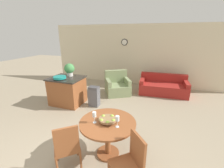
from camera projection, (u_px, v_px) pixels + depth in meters
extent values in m
cube|color=beige|center=(134.00, 55.00, 6.86)|extent=(8.00, 0.06, 2.70)
cylinder|color=black|center=(124.00, 42.00, 6.78)|extent=(0.29, 0.02, 0.29)
cylinder|color=white|center=(124.00, 42.00, 6.77)|extent=(0.24, 0.01, 0.24)
cylinder|color=brown|center=(108.00, 153.00, 3.00)|extent=(0.44, 0.44, 0.04)
cylinder|color=brown|center=(108.00, 138.00, 2.89)|extent=(0.11, 0.11, 0.67)
cylinder|color=brown|center=(108.00, 122.00, 2.78)|extent=(1.06, 1.06, 0.03)
cylinder|color=brown|center=(56.00, 152.00, 2.78)|extent=(0.04, 0.04, 0.40)
cylinder|color=brown|center=(77.00, 147.00, 2.92)|extent=(0.04, 0.04, 0.40)
cylinder|color=brown|center=(81.00, 162.00, 2.58)|extent=(0.04, 0.04, 0.40)
cube|color=brown|center=(67.00, 146.00, 2.61)|extent=(0.59, 0.59, 0.05)
cube|color=brown|center=(67.00, 141.00, 2.36)|extent=(0.32, 0.28, 0.48)
cylinder|color=brown|center=(130.00, 165.00, 2.51)|extent=(0.04, 0.04, 0.40)
cube|color=brown|center=(125.00, 167.00, 2.20)|extent=(0.59, 0.59, 0.05)
cube|color=brown|center=(138.00, 149.00, 2.19)|extent=(0.28, 0.32, 0.48)
cylinder|color=olive|center=(108.00, 121.00, 2.77)|extent=(0.12, 0.12, 0.03)
cylinder|color=olive|center=(108.00, 119.00, 2.75)|extent=(0.33, 0.33, 0.04)
sphere|color=#99C142|center=(113.00, 121.00, 2.69)|extent=(0.07, 0.07, 0.07)
sphere|color=#99C142|center=(112.00, 116.00, 2.84)|extent=(0.07, 0.07, 0.07)
sphere|color=#99C142|center=(103.00, 116.00, 2.84)|extent=(0.07, 0.07, 0.07)
sphere|color=#99C142|center=(101.00, 121.00, 2.70)|extent=(0.07, 0.07, 0.07)
sphere|color=#99C142|center=(108.00, 123.00, 2.63)|extent=(0.07, 0.07, 0.07)
cylinder|color=silver|center=(95.00, 122.00, 2.74)|extent=(0.06, 0.06, 0.01)
cylinder|color=silver|center=(95.00, 119.00, 2.72)|extent=(0.01, 0.01, 0.12)
cylinder|color=silver|center=(94.00, 114.00, 2.69)|extent=(0.07, 0.07, 0.09)
cylinder|color=silver|center=(117.00, 127.00, 2.62)|extent=(0.06, 0.06, 0.01)
cylinder|color=silver|center=(117.00, 124.00, 2.60)|extent=(0.01, 0.01, 0.12)
cylinder|color=silver|center=(117.00, 118.00, 2.56)|extent=(0.07, 0.07, 0.09)
cube|color=brown|center=(68.00, 91.00, 5.08)|extent=(1.01, 0.84, 0.88)
cube|color=#2D2823|center=(66.00, 78.00, 4.93)|extent=(1.07, 0.90, 0.04)
cylinder|color=teal|center=(60.00, 79.00, 4.76)|extent=(0.14, 0.14, 0.02)
cylinder|color=teal|center=(60.00, 77.00, 4.74)|extent=(0.40, 0.40, 0.07)
cylinder|color=beige|center=(70.00, 74.00, 5.09)|extent=(0.20, 0.20, 0.13)
sphere|color=#478E4C|center=(69.00, 68.00, 5.03)|extent=(0.34, 0.34, 0.34)
cube|color=#56565B|center=(94.00, 97.00, 4.94)|extent=(0.33, 0.24, 0.59)
cube|color=#49494E|center=(94.00, 88.00, 4.83)|extent=(0.32, 0.23, 0.08)
cube|color=maroon|center=(163.00, 89.00, 5.95)|extent=(1.86, 1.00, 0.42)
cube|color=maroon|center=(163.00, 77.00, 6.15)|extent=(1.82, 0.30, 0.33)
cube|color=maroon|center=(142.00, 85.00, 6.14)|extent=(0.21, 0.83, 0.57)
cube|color=maroon|center=(186.00, 89.00, 5.72)|extent=(0.21, 0.83, 0.57)
cube|color=gray|center=(118.00, 89.00, 5.94)|extent=(1.21, 1.19, 0.40)
cube|color=gray|center=(116.00, 76.00, 6.11)|extent=(0.87, 0.61, 0.50)
cube|color=gray|center=(108.00, 87.00, 5.84)|extent=(0.51, 0.75, 0.62)
cube|color=gray|center=(127.00, 86.00, 5.98)|extent=(0.51, 0.75, 0.62)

